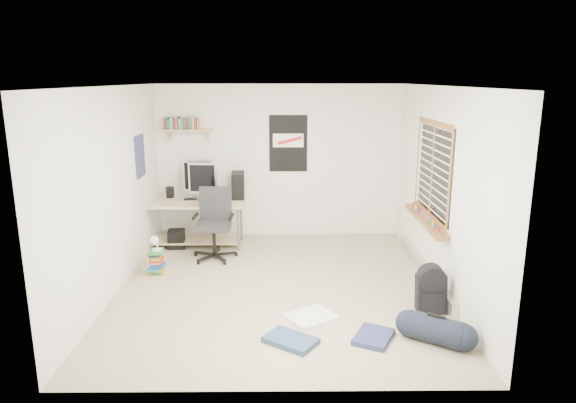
{
  "coord_description": "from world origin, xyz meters",
  "views": [
    {
      "loc": [
        0.07,
        -6.11,
        2.6
      ],
      "look_at": [
        0.13,
        0.42,
        1.02
      ],
      "focal_mm": 32.0,
      "sensor_mm": 36.0,
      "label": 1
    }
  ],
  "objects_px": {
    "duffel_bag": "(436,330)",
    "book_stack": "(157,263)",
    "office_chair": "(214,226)",
    "backpack": "(431,293)",
    "desk": "(195,223)"
  },
  "relations": [
    {
      "from": "desk",
      "to": "backpack",
      "type": "height_order",
      "value": "desk"
    },
    {
      "from": "desk",
      "to": "office_chair",
      "type": "xyz_separation_m",
      "value": [
        0.38,
        -0.6,
        0.12
      ]
    },
    {
      "from": "desk",
      "to": "office_chair",
      "type": "relative_size",
      "value": 1.47
    },
    {
      "from": "office_chair",
      "to": "backpack",
      "type": "height_order",
      "value": "office_chair"
    },
    {
      "from": "desk",
      "to": "office_chair",
      "type": "distance_m",
      "value": 0.72
    },
    {
      "from": "backpack",
      "to": "duffel_bag",
      "type": "bearing_deg",
      "value": -99.61
    },
    {
      "from": "office_chair",
      "to": "book_stack",
      "type": "bearing_deg",
      "value": -135.87
    },
    {
      "from": "duffel_bag",
      "to": "book_stack",
      "type": "relative_size",
      "value": 1.41
    },
    {
      "from": "office_chair",
      "to": "backpack",
      "type": "relative_size",
      "value": 2.4
    },
    {
      "from": "office_chair",
      "to": "duffel_bag",
      "type": "distance_m",
      "value": 3.59
    },
    {
      "from": "desk",
      "to": "office_chair",
      "type": "height_order",
      "value": "office_chair"
    },
    {
      "from": "office_chair",
      "to": "duffel_bag",
      "type": "bearing_deg",
      "value": -42.23
    },
    {
      "from": "desk",
      "to": "duffel_bag",
      "type": "xyz_separation_m",
      "value": [
        2.91,
        -3.11,
        -0.22
      ]
    },
    {
      "from": "duffel_bag",
      "to": "book_stack",
      "type": "height_order",
      "value": "duffel_bag"
    },
    {
      "from": "desk",
      "to": "book_stack",
      "type": "bearing_deg",
      "value": -103.3
    }
  ]
}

